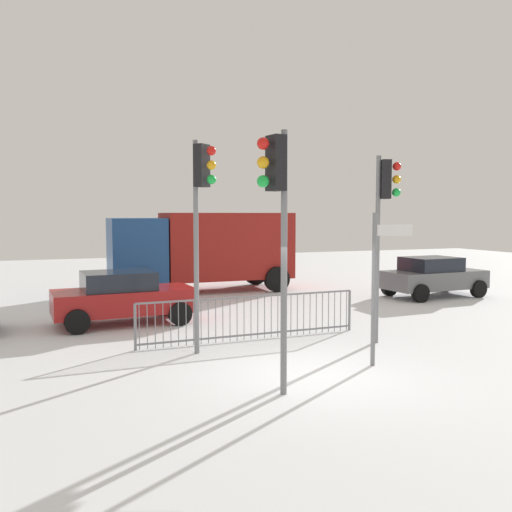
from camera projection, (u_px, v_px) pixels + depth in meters
ground_plane at (308, 375)px, 10.28m from camera, size 60.00×60.00×0.00m
traffic_light_rear_right at (277, 202)px, 8.86m from camera, size 0.56×0.35×4.42m
traffic_light_rear_left at (384, 206)px, 12.61m from camera, size 0.53×0.40×4.40m
traffic_light_foreground_left at (201, 198)px, 11.55m from camera, size 0.45×0.48×4.62m
direction_sign_post at (377, 281)px, 10.79m from camera, size 0.75×0.33×3.08m
pedestrian_guard_railing at (251, 317)px, 13.14m from camera, size 5.64×0.20×1.07m
car_red_trailing at (123, 297)px, 15.00m from camera, size 3.90×2.12×1.47m
car_grey_far at (433, 276)px, 20.00m from camera, size 3.89×2.10×1.47m
delivery_truck at (204, 247)px, 21.36m from camera, size 7.06×2.72×3.10m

